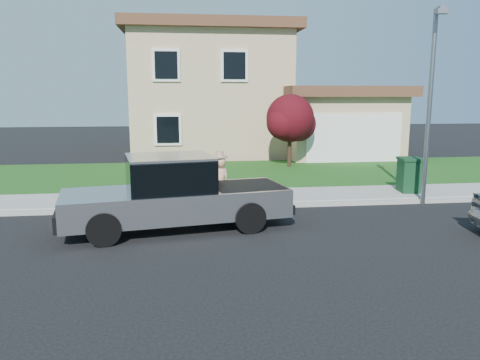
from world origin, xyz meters
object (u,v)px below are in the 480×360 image
Objects in this scene: pickup_truck at (175,195)px; street_lamp at (431,96)px; woman at (220,184)px; trash_bin at (410,175)px; ornamental_tree at (291,121)px.

street_lamp is at bearing 2.85° from pickup_truck.
pickup_truck is 3.31× the size of woman.
woman is 1.57× the size of trash_bin.
woman is 0.55× the size of ornamental_tree.
street_lamp reaches higher than pickup_truck.
street_lamp is at bearing -89.31° from trash_bin.
woman reaches higher than trash_bin.
ornamental_tree is at bearing 121.26° from street_lamp.
pickup_truck is 1.81m from woman.
woman is at bearing -164.03° from street_lamp.
ornamental_tree is at bearing 51.12° from pickup_truck.
ornamental_tree reaches higher than pickup_truck.
woman is at bearing -116.35° from ornamental_tree.
ornamental_tree is (3.75, 7.57, 1.31)m from woman.
trash_bin is at bearing 171.55° from woman.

